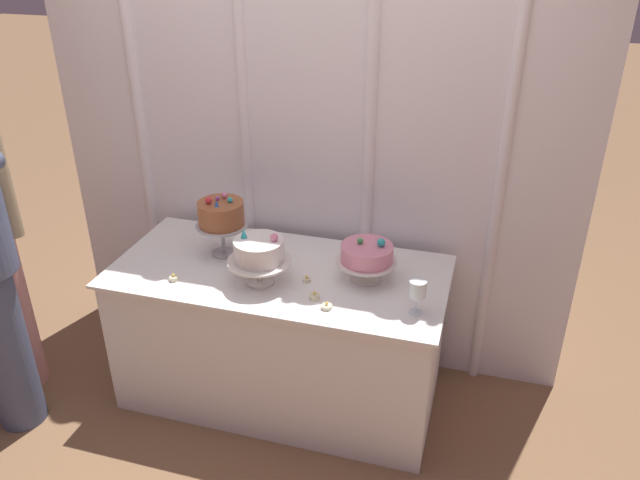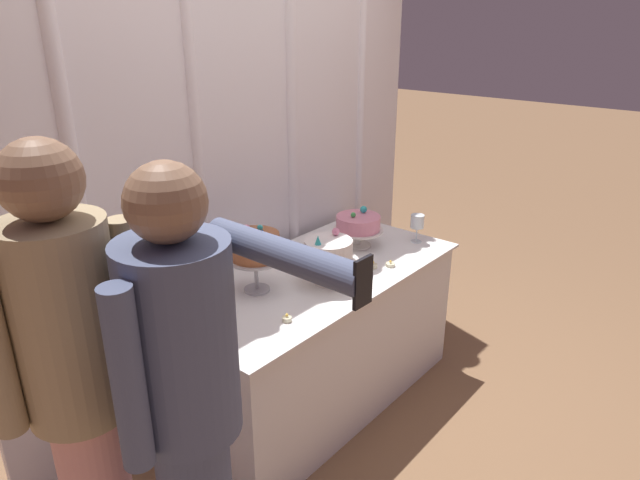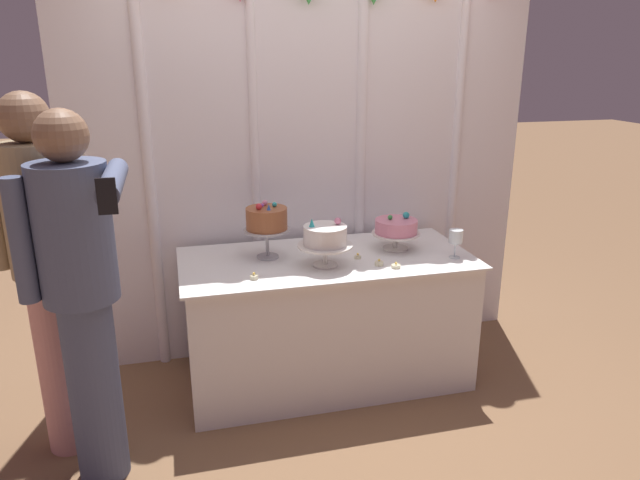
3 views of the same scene
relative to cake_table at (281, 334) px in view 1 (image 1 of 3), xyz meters
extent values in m
plane|color=#846042|center=(0.00, -0.10, -0.39)|extent=(24.00, 24.00, 0.00)
cube|color=white|center=(0.00, 0.47, 0.92)|extent=(2.86, 0.04, 2.61)
cylinder|color=white|center=(-0.95, 0.45, 0.92)|extent=(0.06, 0.06, 2.61)
cylinder|color=white|center=(-0.33, 0.45, 0.92)|extent=(0.05, 0.05, 2.61)
cylinder|color=white|center=(0.34, 0.45, 0.92)|extent=(0.06, 0.06, 2.61)
cylinder|color=white|center=(0.99, 0.45, 0.92)|extent=(0.05, 0.05, 2.61)
cube|color=white|center=(0.00, 0.00, -0.01)|extent=(1.61, 0.74, 0.76)
cube|color=white|center=(0.00, 0.00, 0.38)|extent=(1.66, 0.79, 0.01)
cylinder|color=#B2B2B7|center=(-0.33, 0.08, 0.39)|extent=(0.12, 0.12, 0.01)
cylinder|color=#B2B2B7|center=(-0.33, 0.08, 0.47)|extent=(0.02, 0.02, 0.15)
cylinder|color=#B2B2B7|center=(-0.33, 0.08, 0.55)|extent=(0.26, 0.26, 0.01)
cylinder|color=#995633|center=(-0.33, 0.08, 0.62)|extent=(0.23, 0.23, 0.12)
sphere|color=#2DB2B7|center=(-0.28, 0.09, 0.69)|extent=(0.03, 0.03, 0.03)
sphere|color=pink|center=(-0.33, 0.13, 0.69)|extent=(0.03, 0.03, 0.03)
sphere|color=purple|center=(-0.35, 0.10, 0.69)|extent=(0.02, 0.02, 0.02)
sphere|color=#DB333D|center=(-0.37, 0.05, 0.70)|extent=(0.04, 0.04, 0.04)
cone|color=blue|center=(-0.32, 0.03, 0.69)|extent=(0.02, 0.02, 0.03)
cylinder|color=silver|center=(-0.05, -0.13, 0.39)|extent=(0.14, 0.14, 0.01)
cylinder|color=silver|center=(-0.05, -0.13, 0.45)|extent=(0.03, 0.03, 0.10)
cylinder|color=silver|center=(-0.05, -0.13, 0.50)|extent=(0.30, 0.30, 0.01)
cylinder|color=white|center=(-0.05, -0.13, 0.56)|extent=(0.24, 0.24, 0.10)
sphere|color=pink|center=(0.03, -0.12, 0.63)|extent=(0.04, 0.04, 0.04)
cone|color=#2DB2B7|center=(-0.12, -0.13, 0.63)|extent=(0.03, 0.03, 0.05)
cylinder|color=silver|center=(0.43, 0.04, 0.39)|extent=(0.15, 0.15, 0.01)
cylinder|color=silver|center=(0.43, 0.04, 0.44)|extent=(0.03, 0.03, 0.08)
cylinder|color=silver|center=(0.43, 0.04, 0.48)|extent=(0.28, 0.28, 0.01)
cylinder|color=pink|center=(0.43, 0.04, 0.53)|extent=(0.25, 0.25, 0.08)
sphere|color=#2DB2B7|center=(0.50, 0.05, 0.59)|extent=(0.04, 0.04, 0.04)
sphere|color=green|center=(0.39, 0.05, 0.58)|extent=(0.03, 0.03, 0.03)
cylinder|color=silver|center=(0.70, -0.18, 0.39)|extent=(0.06, 0.06, 0.00)
cylinder|color=silver|center=(0.70, -0.18, 0.43)|extent=(0.01, 0.01, 0.08)
cylinder|color=silver|center=(0.70, -0.18, 0.51)|extent=(0.08, 0.08, 0.08)
cylinder|color=beige|center=(-0.45, -0.23, 0.40)|extent=(0.04, 0.04, 0.02)
sphere|color=#F9CC4C|center=(-0.45, -0.23, 0.42)|extent=(0.01, 0.01, 0.01)
cylinder|color=beige|center=(0.16, -0.06, 0.39)|extent=(0.04, 0.04, 0.02)
sphere|color=#F9CC4C|center=(0.16, -0.06, 0.41)|extent=(0.01, 0.01, 0.01)
cylinder|color=beige|center=(0.24, -0.20, 0.40)|extent=(0.05, 0.05, 0.02)
sphere|color=#F9CC4C|center=(0.24, -0.20, 0.42)|extent=(0.01, 0.01, 0.01)
cylinder|color=beige|center=(0.32, -0.26, 0.39)|extent=(0.05, 0.05, 0.02)
sphere|color=#F9CC4C|center=(0.32, -0.26, 0.41)|extent=(0.01, 0.01, 0.01)
cylinder|color=#D6938E|center=(-1.41, -0.31, 0.08)|extent=(0.24, 0.24, 0.92)
cylinder|color=#9E8966|center=(-1.22, -0.33, 0.83)|extent=(0.08, 0.08, 0.52)
cylinder|color=#4C5675|center=(-1.23, -0.57, 0.06)|extent=(0.27, 0.27, 0.89)
camera|label=1|loc=(0.94, -2.51, 1.94)|focal=35.12mm
camera|label=2|loc=(-2.02, -1.73, 1.63)|focal=32.05mm
camera|label=3|loc=(-0.82, -3.03, 1.49)|focal=32.80mm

